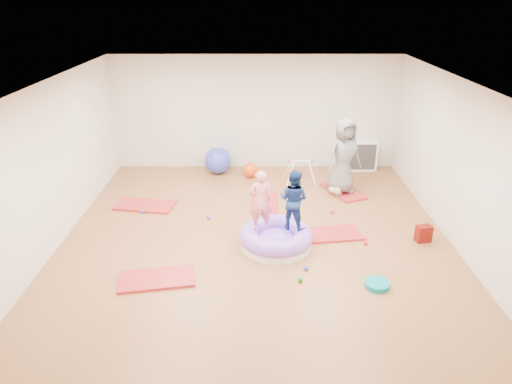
{
  "coord_description": "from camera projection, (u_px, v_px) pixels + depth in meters",
  "views": [
    {
      "loc": [
        -0.01,
        -7.05,
        4.14
      ],
      "look_at": [
        0.0,
        0.3,
        0.9
      ],
      "focal_mm": 32.0,
      "sensor_mm": 36.0,
      "label": 1
    }
  ],
  "objects": [
    {
      "name": "infant_play_gym",
      "position": [
        301.0,
        168.0,
        10.67
      ],
      "size": [
        0.71,
        0.67,
        0.54
      ],
      "rotation": [
        0.0,
        0.0,
        -0.19
      ],
      "color": "white",
      "rests_on": "ground"
    },
    {
      "name": "gym_mat_right",
      "position": [
        329.0,
        234.0,
        8.43
      ],
      "size": [
        1.21,
        0.72,
        0.05
      ],
      "primitive_type": "cube",
      "rotation": [
        0.0,
        0.0,
        0.13
      ],
      "color": "#B63216",
      "rests_on": "ground"
    },
    {
      "name": "room",
      "position": [
        256.0,
        172.0,
        7.56
      ],
      "size": [
        7.01,
        8.01,
        2.81
      ],
      "color": "#995633",
      "rests_on": "ground"
    },
    {
      "name": "child_navy",
      "position": [
        294.0,
        197.0,
        7.79
      ],
      "size": [
        0.66,
        0.62,
        1.08
      ],
      "primitive_type": "imported",
      "rotation": [
        0.0,
        0.0,
        2.62
      ],
      "color": "navy",
      "rests_on": "inflatable_cushion"
    },
    {
      "name": "exercise_ball_blue",
      "position": [
        218.0,
        160.0,
        11.22
      ],
      "size": [
        0.66,
        0.66,
        0.66
      ],
      "primitive_type": "sphere",
      "color": "#3744C6",
      "rests_on": "ground"
    },
    {
      "name": "gym_mat_center_back",
      "position": [
        265.0,
        203.0,
        9.69
      ],
      "size": [
        0.59,
        1.1,
        0.04
      ],
      "primitive_type": "cube",
      "rotation": [
        0.0,
        0.0,
        1.52
      ],
      "color": "#B63216",
      "rests_on": "ground"
    },
    {
      "name": "cube_shelf",
      "position": [
        361.0,
        155.0,
        11.44
      ],
      "size": [
        0.76,
        0.37,
        0.76
      ],
      "color": "white",
      "rests_on": "ground"
    },
    {
      "name": "balance_disc",
      "position": [
        377.0,
        284.0,
        6.95
      ],
      "size": [
        0.38,
        0.38,
        0.08
      ],
      "primitive_type": "cylinder",
      "color": "#098396",
      "rests_on": "ground"
    },
    {
      "name": "child_pink",
      "position": [
        260.0,
        198.0,
        7.74
      ],
      "size": [
        0.44,
        0.34,
        1.1
      ],
      "primitive_type": "imported",
      "rotation": [
        0.0,
        0.0,
        3.34
      ],
      "color": "#F0767E",
      "rests_on": "inflatable_cushion"
    },
    {
      "name": "yellow_toy",
      "position": [
        168.0,
        277.0,
        7.19
      ],
      "size": [
        0.22,
        0.22,
        0.03
      ],
      "primitive_type": "cylinder",
      "color": "#FBFF00",
      "rests_on": "ground"
    },
    {
      "name": "adult_caregiver",
      "position": [
        344.0,
        156.0,
        9.85
      ],
      "size": [
        0.96,
        0.81,
        1.66
      ],
      "primitive_type": "imported",
      "rotation": [
        0.0,
        0.0,
        0.4
      ],
      "color": "slate",
      "rests_on": "gym_mat_rear_right"
    },
    {
      "name": "gym_mat_front_left",
      "position": [
        157.0,
        279.0,
        7.12
      ],
      "size": [
        1.25,
        0.78,
        0.05
      ],
      "primitive_type": "cube",
      "rotation": [
        0.0,
        0.0,
        0.18
      ],
      "color": "#B63216",
      "rests_on": "ground"
    },
    {
      "name": "gym_mat_rear_right",
      "position": [
        343.0,
        191.0,
        10.27
      ],
      "size": [
        0.95,
        1.26,
        0.05
      ],
      "primitive_type": "cube",
      "rotation": [
        0.0,
        0.0,
        1.96
      ],
      "color": "#B63216",
      "rests_on": "ground"
    },
    {
      "name": "ball_pit_balls",
      "position": [
        282.0,
        237.0,
        8.32
      ],
      "size": [
        4.35,
        2.47,
        0.08
      ],
      "color": "red",
      "rests_on": "ground"
    },
    {
      "name": "gym_mat_mid_left",
      "position": [
        145.0,
        205.0,
        9.57
      ],
      "size": [
        1.29,
        0.8,
        0.05
      ],
      "primitive_type": "cube",
      "rotation": [
        0.0,
        0.0,
        -0.17
      ],
      "color": "#B63216",
      "rests_on": "ground"
    },
    {
      "name": "backpack",
      "position": [
        424.0,
        234.0,
        8.18
      ],
      "size": [
        0.3,
        0.22,
        0.31
      ],
      "primitive_type": "cube",
      "rotation": [
        0.0,
        0.0,
        0.22
      ],
      "color": "#B31106",
      "rests_on": "ground"
    },
    {
      "name": "inflatable_cushion",
      "position": [
        276.0,
        238.0,
        8.03
      ],
      "size": [
        1.3,
        1.3,
        0.41
      ],
      "rotation": [
        0.0,
        0.0,
        0.32
      ],
      "color": "white",
      "rests_on": "ground"
    },
    {
      "name": "exercise_ball_orange",
      "position": [
        250.0,
        170.0,
        11.04
      ],
      "size": [
        0.37,
        0.37,
        0.37
      ],
      "primitive_type": "sphere",
      "color": "#EC4614",
      "rests_on": "ground"
    },
    {
      "name": "infant",
      "position": [
        336.0,
        189.0,
        10.03
      ],
      "size": [
        0.33,
        0.33,
        0.19
      ],
      "color": "silver",
      "rests_on": "gym_mat_rear_right"
    }
  ]
}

